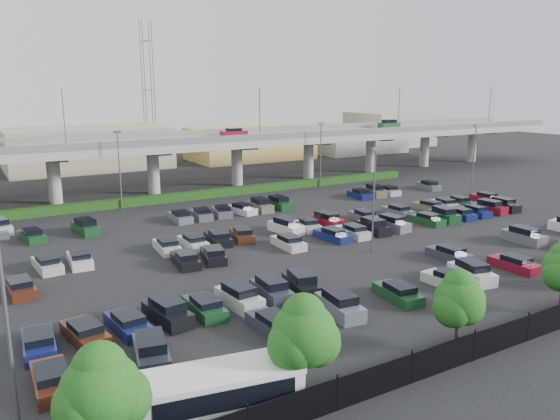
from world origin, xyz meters
The scene contains 9 objects.
ground centered at (0.00, 0.00, 0.00)m, with size 280.00×280.00×0.00m, color black.
overpass centered at (-0.21, 32.01, 6.97)m, with size 150.00×13.00×15.80m.
hedge centered at (0.00, 25.00, 0.55)m, with size 66.00×1.60×1.10m, color #153910.
tree_row centered at (0.70, -26.53, 3.52)m, with size 65.07×3.66×5.94m.
shuttle_bus centered at (-24.28, -25.57, 1.41)m, with size 8.38×4.07×2.58m.
parked_cars centered at (-0.50, -3.15, 0.62)m, with size 63.03×41.68×1.67m.
light_poles centered at (-4.13, 2.00, 6.24)m, with size 66.90×48.38×10.30m.
distant_buildings centered at (12.38, 61.81, 3.74)m, with size 138.00×24.00×9.00m.
comm_tower centered at (4.00, 74.00, 15.61)m, with size 2.40×2.40×30.00m.
Camera 1 is at (-33.92, -47.62, 15.95)m, focal length 35.00 mm.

